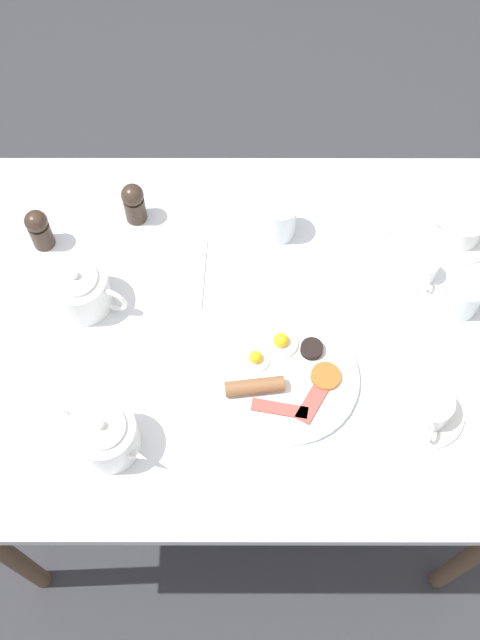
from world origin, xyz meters
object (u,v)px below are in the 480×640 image
(water_glass_tall, at_px, (279,219))
(salt_grinder, at_px, (39,229))
(knife_by_plate, at_px, (349,207))
(teacup_with_saucer_left, at_px, (429,408))
(teapot_near, at_px, (80,290))
(breakfast_plate, at_px, (286,376))
(fork_by_plate, at_px, (201,274))
(teapot_far, at_px, (105,435))
(water_glass_short, at_px, (464,297))
(pepper_grinder, at_px, (134,203))
(creamer_jug, at_px, (425,269))
(teacup_with_saucer_right, at_px, (462,230))

(water_glass_tall, height_order, salt_grinder, salt_grinder)
(knife_by_plate, bearing_deg, teacup_with_saucer_left, 13.04)
(teapot_near, xyz_separation_m, teacup_with_saucer_left, (0.25, 0.68, -0.02))
(breakfast_plate, height_order, fork_by_plate, breakfast_plate)
(breakfast_plate, relative_size, teapot_far, 1.54)
(fork_by_plate, bearing_deg, water_glass_short, 81.83)
(teapot_near, height_order, pepper_grinder, teapot_near)
(teapot_near, bearing_deg, pepper_grinder, -95.28)
(teapot_far, height_order, pepper_grinder, teapot_far)
(creamer_jug, bearing_deg, breakfast_plate, -51.56)
(pepper_grinder, bearing_deg, knife_by_plate, 93.34)
(teacup_with_saucer_left, height_order, water_glass_short, water_glass_short)
(creamer_jug, bearing_deg, salt_grinder, -95.82)
(water_glass_tall, bearing_deg, teacup_with_saucer_right, 87.82)
(salt_grinder, bearing_deg, teapot_near, 34.77)
(teacup_with_saucer_left, xyz_separation_m, salt_grinder, (-0.40, -0.79, 0.03))
(breakfast_plate, xyz_separation_m, pepper_grinder, (-0.39, -0.32, 0.04))
(teapot_near, relative_size, fork_by_plate, 1.18)
(salt_grinder, height_order, fork_by_plate, salt_grinder)
(fork_by_plate, bearing_deg, creamer_jug, 89.69)
(teacup_with_saucer_left, relative_size, salt_grinder, 1.38)
(teapot_far, bearing_deg, breakfast_plate, 54.17)
(teapot_far, height_order, water_glass_short, teapot_far)
(teapot_near, bearing_deg, fork_by_plate, -146.25)
(water_glass_tall, bearing_deg, water_glass_short, 63.04)
(teapot_near, distance_m, teacup_with_saucer_right, 0.82)
(teapot_near, distance_m, creamer_jug, 0.72)
(teacup_with_saucer_right, height_order, salt_grinder, salt_grinder)
(teapot_near, relative_size, water_glass_short, 2.37)
(teacup_with_saucer_right, bearing_deg, breakfast_plate, -49.20)
(teacup_with_saucer_right, height_order, water_glass_tall, water_glass_tall)
(water_glass_short, bearing_deg, pepper_grinder, -108.26)
(breakfast_plate, xyz_separation_m, water_glass_tall, (-0.35, -0.01, 0.04))
(fork_by_plate, height_order, knife_by_plate, same)
(knife_by_plate, bearing_deg, teapot_near, -66.83)
(teapot_near, xyz_separation_m, salt_grinder, (-0.15, -0.10, 0.01))
(teapot_near, xyz_separation_m, teacup_with_saucer_right, (-0.16, 0.80, -0.02))
(creamer_jug, relative_size, knife_by_plate, 0.42)
(breakfast_plate, relative_size, teacup_with_saucer_left, 1.92)
(teapot_far, xyz_separation_m, water_glass_tall, (-0.49, 0.33, -0.00))
(salt_grinder, relative_size, knife_by_plate, 0.60)
(teacup_with_saucer_right, distance_m, water_glass_tall, 0.40)
(teacup_with_saucer_right, relative_size, knife_by_plate, 0.82)
(water_glass_tall, distance_m, knife_by_plate, 0.18)
(teacup_with_saucer_left, xyz_separation_m, water_glass_short, (-0.24, 0.10, 0.01))
(teapot_far, height_order, salt_grinder, teapot_far)
(salt_grinder, bearing_deg, teacup_with_saucer_left, 63.32)
(teapot_near, xyz_separation_m, knife_by_plate, (-0.24, 0.57, -0.05))
(creamer_jug, relative_size, salt_grinder, 0.70)
(pepper_grinder, bearing_deg, water_glass_tall, 83.22)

